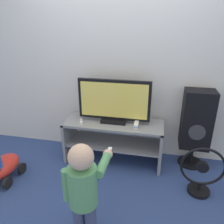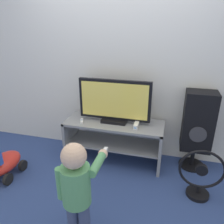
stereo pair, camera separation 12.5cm
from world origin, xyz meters
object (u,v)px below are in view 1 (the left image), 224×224
at_px(television, 114,102).
at_px(speaker_tower, 197,121).
at_px(child, 84,186).
at_px(remote_primary, 81,121).
at_px(ride_on_toy, 1,167).
at_px(game_console, 136,124).
at_px(floor_fan, 201,173).

relative_size(television, speaker_tower, 0.90).
relative_size(television, child, 0.99).
xyz_separation_m(remote_primary, child, (0.42, -1.12, -0.03)).
distance_m(speaker_tower, ride_on_toy, 2.43).
bearing_deg(ride_on_toy, remote_primary, 36.96).
xyz_separation_m(child, speaker_tower, (1.02, 1.33, 0.08)).
height_order(television, game_console, television).
xyz_separation_m(game_console, floor_fan, (0.76, -0.36, -0.33)).
height_order(speaker_tower, floor_fan, speaker_tower).
height_order(television, ride_on_toy, television).
distance_m(television, game_console, 0.40).
bearing_deg(television, ride_on_toy, -149.60).
height_order(child, speaker_tower, speaker_tower).
bearing_deg(child, remote_primary, 110.71).
distance_m(remote_primary, child, 1.19).
bearing_deg(floor_fan, speaker_tower, 93.06).
xyz_separation_m(floor_fan, ride_on_toy, (-2.27, -0.26, -0.08)).
relative_size(game_console, child, 0.19).
height_order(television, speaker_tower, television).
bearing_deg(floor_fan, child, -143.34).
bearing_deg(television, remote_primary, -165.32).
height_order(remote_primary, ride_on_toy, remote_primary).
bearing_deg(floor_fan, remote_primary, 166.98).
bearing_deg(speaker_tower, television, -174.07).
relative_size(game_console, floor_fan, 0.30).
bearing_deg(ride_on_toy, game_console, 22.52).
bearing_deg(television, speaker_tower, 5.93).
relative_size(television, floor_fan, 1.61).
distance_m(game_console, child, 1.18).
height_order(game_console, floor_fan, game_console).
relative_size(remote_primary, speaker_tower, 0.13).
relative_size(speaker_tower, floor_fan, 1.79).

